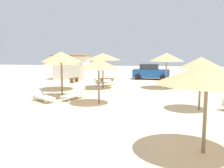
{
  "coord_description": "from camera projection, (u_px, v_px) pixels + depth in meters",
  "views": [
    {
      "loc": [
        2.44,
        -12.01,
        3.23
      ],
      "look_at": [
        0.0,
        3.0,
        1.2
      ],
      "focal_mm": 40.74,
      "sensor_mm": 36.0,
      "label": 1
    }
  ],
  "objects": [
    {
      "name": "ground_plane",
      "position": [
        102.0,
        116.0,
        12.57
      ],
      "size": [
        80.0,
        80.0,
        0.0
      ],
      "primitive_type": "plane",
      "color": "beige"
    },
    {
      "name": "parasol_0",
      "position": [
        103.0,
        57.0,
        21.41
      ],
      "size": [
        3.01,
        3.01,
        2.98
      ],
      "color": "#75604C",
      "rests_on": "ground"
    },
    {
      "name": "parasol_1",
      "position": [
        99.0,
        64.0,
        15.14
      ],
      "size": [
        2.44,
        2.44,
        2.73
      ],
      "color": "#75604C",
      "rests_on": "ground"
    },
    {
      "name": "parasol_3",
      "position": [
        61.0,
        57.0,
        17.24
      ],
      "size": [
        2.74,
        2.74,
        3.13
      ],
      "color": "#75604C",
      "rests_on": "ground"
    },
    {
      "name": "parasol_4",
      "position": [
        201.0,
        63.0,
        13.51
      ],
      "size": [
        2.31,
        2.31,
        2.87
      ],
      "color": "#75604C",
      "rests_on": "ground"
    },
    {
      "name": "parasol_5",
      "position": [
        207.0,
        74.0,
        7.73
      ],
      "size": [
        3.12,
        3.12,
        2.83
      ],
      "color": "#75604C",
      "rests_on": "ground"
    },
    {
      "name": "parasol_6",
      "position": [
        62.0,
        61.0,
        20.7
      ],
      "size": [
        3.02,
        3.02,
        2.57
      ],
      "color": "#75604C",
      "rests_on": "ground"
    },
    {
      "name": "parasol_7",
      "position": [
        167.0,
        57.0,
        21.39
      ],
      "size": [
        2.89,
        2.89,
        3.0
      ],
      "color": "#75604C",
      "rests_on": "ground"
    },
    {
      "name": "lounger_0",
      "position": [
        103.0,
        82.0,
        23.24
      ],
      "size": [
        1.96,
        1.51,
        0.7
      ],
      "color": "silver",
      "rests_on": "ground"
    },
    {
      "name": "lounger_1",
      "position": [
        74.0,
        94.0,
        16.76
      ],
      "size": [
        1.31,
        1.96,
        0.8
      ],
      "color": "silver",
      "rests_on": "ground"
    },
    {
      "name": "lounger_3",
      "position": [
        43.0,
        96.0,
        16.08
      ],
      "size": [
        1.87,
        1.64,
        0.78
      ],
      "color": "silver",
      "rests_on": "ground"
    },
    {
      "name": "bench_0",
      "position": [
        74.0,
        79.0,
        25.52
      ],
      "size": [
        0.63,
        1.54,
        0.49
      ],
      "color": "brown",
      "rests_on": "ground"
    },
    {
      "name": "bench_1",
      "position": [
        198.0,
        80.0,
        25.09
      ],
      "size": [
        0.59,
        1.54,
        0.49
      ],
      "color": "brown",
      "rests_on": "ground"
    },
    {
      "name": "bench_2",
      "position": [
        107.0,
        80.0,
        25.08
      ],
      "size": [
        1.52,
        0.49,
        0.49
      ],
      "color": "brown",
      "rests_on": "ground"
    },
    {
      "name": "parked_car",
      "position": [
        151.0,
        72.0,
        28.27
      ],
      "size": [
        4.15,
        2.3,
        1.72
      ],
      "color": "#194C9E",
      "rests_on": "ground"
    },
    {
      "name": "beach_cabana",
      "position": [
        72.0,
        66.0,
        28.71
      ],
      "size": [
        3.89,
        3.27,
        2.76
      ],
      "color": "white",
      "rests_on": "ground"
    }
  ]
}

